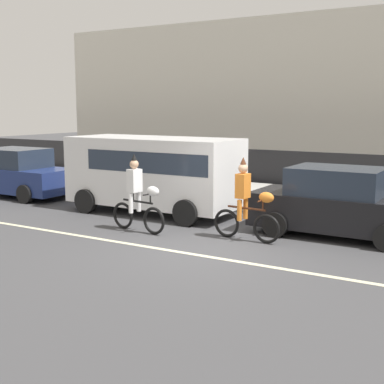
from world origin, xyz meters
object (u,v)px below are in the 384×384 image
parade_cyclist_orange (247,204)px  parked_van_white (156,169)px  parked_car_navy (17,174)px  parade_cyclist_zebra (138,198)px  pedestrian_onlooker (138,156)px  parked_car_black (339,204)px

parade_cyclist_orange → parked_van_white: bearing=156.9°
parked_car_navy → parade_cyclist_zebra: bearing=-17.6°
parade_cyclist_zebra → pedestrian_onlooker: parade_cyclist_zebra is taller
parade_cyclist_zebra → parked_car_navy: (-6.72, 2.13, -0.06)m
parked_van_white → parked_car_navy: bearing=179.7°
parked_van_white → parked_car_navy: parked_van_white is taller
parade_cyclist_zebra → pedestrian_onlooker: size_ratio=1.19×
parked_car_navy → parked_car_black: bearing=-0.4°
parked_car_black → parade_cyclist_orange: bearing=-138.9°
pedestrian_onlooker → parade_cyclist_zebra: bearing=-53.3°
parked_van_white → parked_car_navy: size_ratio=1.22×
parked_car_navy → parked_car_black: (11.08, -0.08, 0.00)m
parked_van_white → parked_car_black: size_ratio=1.22×
parade_cyclist_orange → parked_car_black: (1.70, 1.48, -0.06)m
parade_cyclist_orange → parked_van_white: 3.93m
parade_cyclist_orange → parked_van_white: (-3.60, 1.54, 0.44)m
parked_car_black → parked_car_navy: bearing=179.6°
parade_cyclist_zebra → parade_cyclist_orange: bearing=12.0°
parade_cyclist_orange → parked_car_black: parade_cyclist_orange is taller
pedestrian_onlooker → parked_van_white: bearing=-49.4°
parked_van_white → parade_cyclist_zebra: bearing=-66.1°
parade_cyclist_orange → parked_van_white: size_ratio=0.38×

